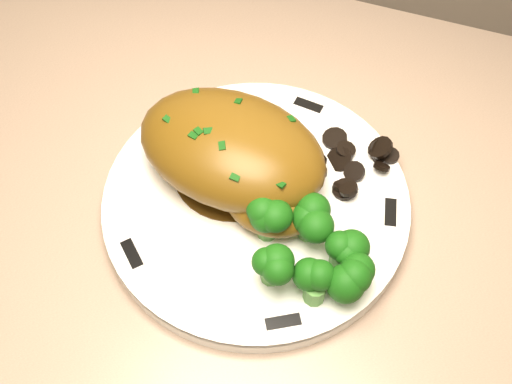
% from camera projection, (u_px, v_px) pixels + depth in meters
% --- Properties ---
extents(plate, '(0.32, 0.32, 0.02)m').
position_uv_depth(plate, '(256.00, 203.00, 0.63)').
color(plate, white).
rests_on(plate, counter).
extents(rim_accent_0, '(0.03, 0.01, 0.00)m').
position_uv_depth(rim_accent_0, '(308.00, 105.00, 0.68)').
color(rim_accent_0, black).
rests_on(rim_accent_0, plate).
extents(rim_accent_1, '(0.02, 0.03, 0.00)m').
position_uv_depth(rim_accent_1, '(166.00, 125.00, 0.66)').
color(rim_accent_1, black).
rests_on(rim_accent_1, plate).
extents(rim_accent_2, '(0.03, 0.03, 0.00)m').
position_uv_depth(rim_accent_2, '(132.00, 254.00, 0.58)').
color(rim_accent_2, black).
rests_on(rim_accent_2, plate).
extents(rim_accent_3, '(0.03, 0.02, 0.00)m').
position_uv_depth(rim_accent_3, '(283.00, 322.00, 0.55)').
color(rim_accent_3, black).
rests_on(rim_accent_3, plate).
extents(rim_accent_4, '(0.02, 0.03, 0.00)m').
position_uv_depth(rim_accent_4, '(390.00, 212.00, 0.61)').
color(rim_accent_4, black).
rests_on(rim_accent_4, plate).
extents(gravy_pool, '(0.12, 0.12, 0.00)m').
position_uv_depth(gravy_pool, '(233.00, 171.00, 0.63)').
color(gravy_pool, '#40280B').
rests_on(gravy_pool, plate).
extents(chicken_breast, '(0.20, 0.15, 0.07)m').
position_uv_depth(chicken_breast, '(236.00, 155.00, 0.60)').
color(chicken_breast, brown).
rests_on(chicken_breast, plate).
extents(mushroom_pile, '(0.10, 0.08, 0.03)m').
position_uv_depth(mushroom_pile, '(341.00, 172.00, 0.63)').
color(mushroom_pile, black).
rests_on(mushroom_pile, plate).
extents(broccoli_florets, '(0.12, 0.09, 0.04)m').
position_uv_depth(broccoli_florets, '(310.00, 252.00, 0.56)').
color(broccoli_florets, '#4B8638').
rests_on(broccoli_florets, plate).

